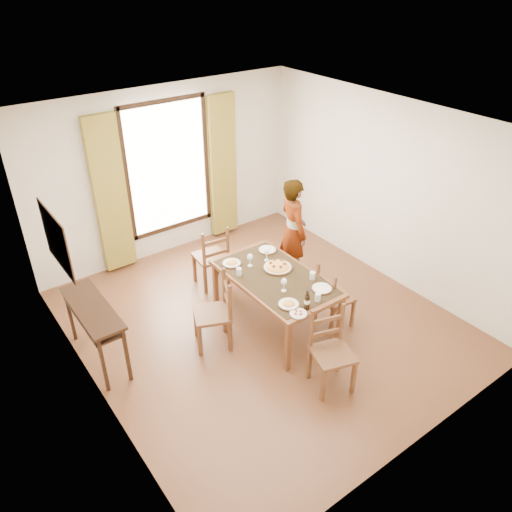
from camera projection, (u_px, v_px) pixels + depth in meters
ground at (262, 322)px, 6.80m from camera, size 5.00×5.00×0.00m
room_shell at (256, 217)px, 6.08m from camera, size 4.60×5.10×2.74m
console_table at (93, 314)px, 5.83m from camera, size 0.38×1.20×0.80m
dining_table at (275, 281)px, 6.42m from camera, size 0.97×1.70×0.76m
chair_west at (215, 314)px, 6.19m from camera, size 0.58×0.58×1.00m
chair_north at (212, 258)px, 7.32m from camera, size 0.48×0.48×1.00m
chair_south at (331, 353)px, 5.60m from camera, size 0.55×0.55×0.99m
chair_east at (333, 298)px, 6.54m from camera, size 0.45×0.45×0.91m
man at (293, 231)px, 7.30m from camera, size 0.76×0.65×1.63m
plate_sw at (289, 303)px, 5.85m from camera, size 0.27×0.27×0.05m
plate_se at (322, 287)px, 6.13m from camera, size 0.27×0.27×0.05m
plate_nw at (232, 262)px, 6.63m from camera, size 0.27×0.27×0.05m
plate_ne at (267, 249)px, 6.93m from camera, size 0.27×0.27×0.05m
pasta_platter at (278, 265)px, 6.52m from camera, size 0.40×0.40×0.10m
caprese_plate at (298, 313)px, 5.71m from camera, size 0.20×0.20×0.04m
wine_glass_a at (284, 285)px, 6.06m from camera, size 0.08×0.08×0.18m
wine_glass_b at (267, 255)px, 6.67m from camera, size 0.08×0.08×0.18m
wine_glass_c at (250, 260)px, 6.55m from camera, size 0.08×0.08×0.18m
tumbler_a at (312, 276)px, 6.31m from camera, size 0.07×0.07×0.10m
tumbler_b at (239, 272)px, 6.39m from camera, size 0.07×0.07×0.10m
tumbler_c at (318, 297)px, 5.91m from camera, size 0.07×0.07×0.10m
wine_bottle at (307, 300)px, 5.75m from camera, size 0.07×0.07×0.25m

